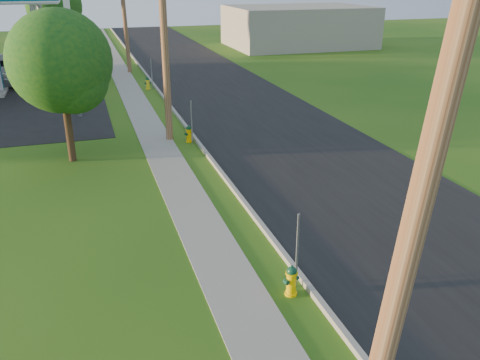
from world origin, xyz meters
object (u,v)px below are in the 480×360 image
object	(u,v)px
utility_pole_far	(124,7)
hydrant_mid	(189,134)
utility_pole_near	(421,195)
fuel_pump_se	(2,71)
tree_verge	(63,66)
tree_lot	(55,8)
price_pylon	(67,11)
hydrant_near	(291,281)
hydrant_far	(148,83)
utility_pole_mid	(164,29)

from	to	relation	value
utility_pole_far	hydrant_mid	distance (m)	19.18
utility_pole_near	fuel_pump_se	bearing A→B (deg)	104.27
utility_pole_near	tree_verge	world-z (taller)	utility_pole_near
tree_lot	price_pylon	bearing A→B (deg)	-86.74
tree_lot	hydrant_mid	distance (m)	26.27
tree_lot	hydrant_near	size ratio (longest dim) A/B	8.52
utility_pole_near	utility_pole_far	bearing A→B (deg)	90.00
price_pylon	tree_lot	world-z (taller)	tree_lot
hydrant_mid	hydrant_near	bearing A→B (deg)	-90.77
utility_pole_near	hydrant_mid	distance (m)	17.92
utility_pole_near	hydrant_far	bearing A→B (deg)	88.91
price_pylon	tree_lot	distance (m)	19.21
tree_verge	tree_lot	distance (m)	26.37
tree_verge	hydrant_far	xyz separation A→B (m)	(4.80, 13.02, -3.49)
utility_pole_near	price_pylon	size ratio (longest dim) A/B	1.38
utility_pole_far	fuel_pump_se	bearing A→B (deg)	-173.59
price_pylon	hydrant_far	xyz separation A→B (m)	(4.46, 5.83, -5.04)
hydrant_near	utility_pole_near	bearing A→B (deg)	-97.05
price_pylon	hydrant_mid	distance (m)	9.22
utility_pole_near	hydrant_mid	xyz separation A→B (m)	(0.78, 17.35, -4.41)
utility_pole_near	price_pylon	world-z (taller)	utility_pole_near
fuel_pump_se	utility_pole_mid	bearing A→B (deg)	-62.37
hydrant_mid	tree_verge	bearing A→B (deg)	-168.22
fuel_pump_se	tree_lot	world-z (taller)	tree_lot
utility_pole_far	hydrant_mid	bearing A→B (deg)	-87.62
tree_verge	price_pylon	bearing A→B (deg)	87.26
price_pylon	hydrant_near	bearing A→B (deg)	-76.36
tree_verge	hydrant_mid	distance (m)	6.21
utility_pole_near	hydrant_far	distance (m)	29.66
fuel_pump_se	hydrant_mid	size ratio (longest dim) A/B	4.01
fuel_pump_se	utility_pole_far	bearing A→B (deg)	6.41
hydrant_near	hydrant_mid	world-z (taller)	hydrant_near
tree_verge	tree_lot	size ratio (longest dim) A/B	0.88
tree_verge	hydrant_far	distance (m)	14.31
utility_pole_far	hydrant_near	xyz separation A→B (m)	(0.61, -31.08, -4.41)
hydrant_near	utility_pole_far	bearing A→B (deg)	91.12
hydrant_near	fuel_pump_se	bearing A→B (deg)	107.54
utility_pole_mid	fuel_pump_se	world-z (taller)	utility_pole_mid
utility_pole_far	price_pylon	size ratio (longest dim) A/B	1.39
utility_pole_mid	hydrant_far	size ratio (longest dim) A/B	12.06
tree_verge	hydrant_far	size ratio (longest dim) A/B	7.44
fuel_pump_se	tree_lot	size ratio (longest dim) A/B	0.46
utility_pole_far	hydrant_mid	world-z (taller)	utility_pole_far
utility_pole_mid	tree_lot	xyz separation A→B (m)	(-4.99, 24.66, -0.51)
price_pylon	hydrant_far	size ratio (longest dim) A/B	8.43
fuel_pump_se	utility_pole_near	bearing A→B (deg)	-75.73
utility_pole_near	hydrant_near	distance (m)	6.63
price_pylon	tree_lot	size ratio (longest dim) A/B	0.99
hydrant_near	price_pylon	bearing A→B (deg)	103.64
utility_pole_near	utility_pole_mid	world-z (taller)	utility_pole_mid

